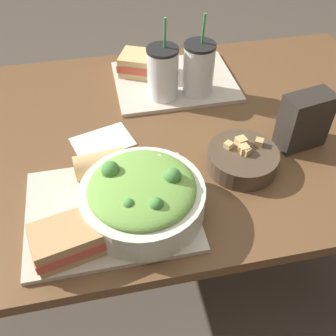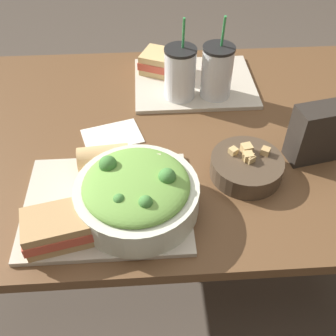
% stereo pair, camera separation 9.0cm
% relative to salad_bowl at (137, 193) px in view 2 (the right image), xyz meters
% --- Properties ---
extents(ground_plane, '(12.00, 12.00, 0.00)m').
position_rel_salad_bowl_xyz_m(ground_plane, '(0.10, 0.28, -0.78)').
color(ground_plane, '#4C4238').
extents(dining_table, '(1.46, 0.89, 0.72)m').
position_rel_salad_bowl_xyz_m(dining_table, '(0.10, 0.28, -0.15)').
color(dining_table, brown).
rests_on(dining_table, ground_plane).
extents(tray_near, '(0.37, 0.30, 0.01)m').
position_rel_salad_bowl_xyz_m(tray_near, '(-0.07, 0.02, -0.05)').
color(tray_near, '#BCB29E').
rests_on(tray_near, dining_table).
extents(tray_far, '(0.37, 0.30, 0.01)m').
position_rel_salad_bowl_xyz_m(tray_far, '(0.18, 0.50, -0.05)').
color(tray_far, '#BCB29E').
rests_on(tray_far, dining_table).
extents(salad_bowl, '(0.27, 0.27, 0.11)m').
position_rel_salad_bowl_xyz_m(salad_bowl, '(0.00, 0.00, 0.00)').
color(salad_bowl, beige).
rests_on(salad_bowl, tray_near).
extents(soup_bowl, '(0.17, 0.17, 0.07)m').
position_rel_salad_bowl_xyz_m(soup_bowl, '(0.26, 0.10, -0.03)').
color(soup_bowl, '#473828').
rests_on(soup_bowl, dining_table).
extents(sandwich_near, '(0.16, 0.12, 0.06)m').
position_rel_salad_bowl_xyz_m(sandwich_near, '(-0.16, -0.07, -0.02)').
color(sandwich_near, tan).
rests_on(sandwich_near, tray_near).
extents(baguette_near, '(0.13, 0.07, 0.06)m').
position_rel_salad_bowl_xyz_m(baguette_near, '(-0.08, 0.13, -0.02)').
color(baguette_near, tan).
rests_on(baguette_near, tray_near).
extents(sandwich_far, '(0.17, 0.15, 0.06)m').
position_rel_salad_bowl_xyz_m(sandwich_far, '(0.09, 0.57, -0.02)').
color(sandwich_far, tan).
rests_on(sandwich_far, tray_far).
extents(drink_cup_dark, '(0.09, 0.09, 0.24)m').
position_rel_salad_bowl_xyz_m(drink_cup_dark, '(0.13, 0.43, 0.02)').
color(drink_cup_dark, silver).
rests_on(drink_cup_dark, tray_far).
extents(drink_cup_red, '(0.09, 0.09, 0.24)m').
position_rel_salad_bowl_xyz_m(drink_cup_red, '(0.24, 0.43, 0.02)').
color(drink_cup_red, silver).
rests_on(drink_cup_red, tray_far).
extents(chip_bag, '(0.13, 0.09, 0.15)m').
position_rel_salad_bowl_xyz_m(chip_bag, '(0.44, 0.15, 0.01)').
color(chip_bag, '#28231E').
rests_on(chip_bag, dining_table).
extents(napkin_folded, '(0.18, 0.15, 0.00)m').
position_rel_salad_bowl_xyz_m(napkin_folded, '(-0.07, 0.26, -0.06)').
color(napkin_folded, silver).
rests_on(napkin_folded, dining_table).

